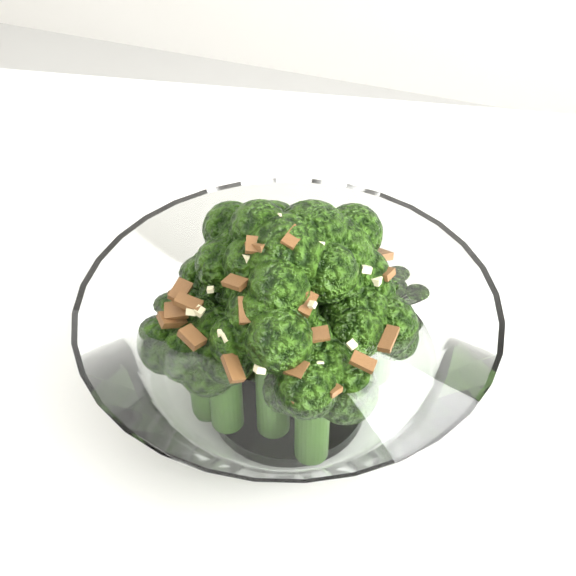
% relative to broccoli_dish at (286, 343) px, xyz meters
% --- Properties ---
extents(broccoli_dish, '(0.21, 0.21, 0.13)m').
position_rel_broccoli_dish_xyz_m(broccoli_dish, '(0.00, 0.00, 0.00)').
color(broccoli_dish, white).
rests_on(broccoli_dish, table).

